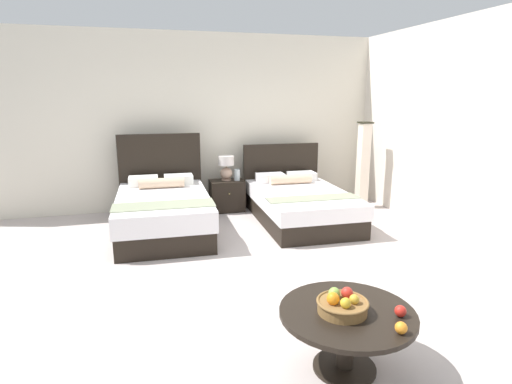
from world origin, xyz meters
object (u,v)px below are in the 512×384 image
at_px(bed_near_corner, 299,203).
at_px(vase, 237,175).
at_px(fruit_bowl, 342,304).
at_px(loose_apple, 400,311).
at_px(table_lamp, 226,166).
at_px(nightstand, 227,196).
at_px(bed_near_window, 163,210).
at_px(floor_lamp_corner, 363,165).
at_px(coffee_table, 347,324).
at_px(loose_orange, 401,328).

xyz_separation_m(bed_near_corner, vase, (-0.80, 0.80, 0.33)).
xyz_separation_m(fruit_bowl, loose_apple, (0.36, -0.15, -0.02)).
distance_m(table_lamp, vase, 0.22).
distance_m(nightstand, table_lamp, 0.49).
distance_m(bed_near_window, bed_near_corner, 2.05).
relative_size(fruit_bowl, loose_apple, 4.53).
distance_m(fruit_bowl, loose_apple, 0.39).
relative_size(bed_near_corner, fruit_bowl, 6.04).
bearing_deg(bed_near_corner, table_lamp, 138.33).
bearing_deg(floor_lamp_corner, coffee_table, -120.42).
bearing_deg(vase, fruit_bowl, -93.18).
height_order(coffee_table, floor_lamp_corner, floor_lamp_corner).
height_order(loose_apple, floor_lamp_corner, floor_lamp_corner).
xyz_separation_m(vase, fruit_bowl, (-0.24, -4.29, -0.09)).
distance_m(loose_apple, loose_orange, 0.22).
bearing_deg(vase, nightstand, 166.45).
distance_m(table_lamp, coffee_table, 4.36).
bearing_deg(loose_orange, bed_near_corner, 78.23).
height_order(coffee_table, loose_orange, loose_orange).
relative_size(fruit_bowl, loose_orange, 4.58).
relative_size(bed_near_window, fruit_bowl, 5.84).
bearing_deg(vase, bed_near_corner, -45.00).
bearing_deg(coffee_table, floor_lamp_corner, 59.58).
relative_size(nightstand, loose_apple, 7.00).
xyz_separation_m(coffee_table, loose_apple, (0.31, -0.16, 0.14)).
height_order(bed_near_corner, vase, bed_near_corner).
height_order(bed_near_window, fruit_bowl, bed_near_window).
relative_size(bed_near_window, table_lamp, 5.13).
xyz_separation_m(bed_near_window, nightstand, (1.09, 0.84, -0.06)).
relative_size(vase, loose_apple, 2.35).
xyz_separation_m(bed_near_corner, fruit_bowl, (-1.04, -3.49, 0.24)).
xyz_separation_m(bed_near_window, floor_lamp_corner, (3.36, 0.44, 0.41)).
height_order(bed_near_window, loose_apple, bed_near_window).
bearing_deg(loose_apple, coffee_table, 152.18).
xyz_separation_m(coffee_table, floor_lamp_corner, (2.30, 3.92, 0.37)).
bearing_deg(nightstand, bed_near_window, -142.35).
bearing_deg(vase, coffee_table, -92.55).
relative_size(nightstand, table_lamp, 1.36).
distance_m(fruit_bowl, loose_orange, 0.41).
bearing_deg(bed_near_window, loose_apple, -69.43).
relative_size(bed_near_corner, loose_apple, 27.41).
xyz_separation_m(bed_near_corner, table_lamp, (-0.96, 0.86, 0.47)).
bearing_deg(floor_lamp_corner, loose_apple, -116.03).
height_order(vase, loose_apple, vase).
height_order(nightstand, fruit_bowl, fruit_bowl).
distance_m(bed_near_window, loose_apple, 3.90).
xyz_separation_m(vase, loose_orange, (-0.00, -4.63, -0.11)).
relative_size(bed_near_corner, nightstand, 3.92).
relative_size(loose_apple, floor_lamp_corner, 0.05).
bearing_deg(coffee_table, loose_apple, -27.82).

